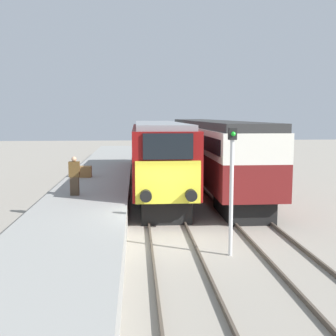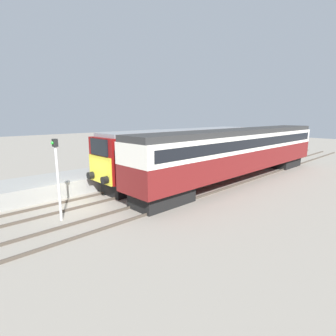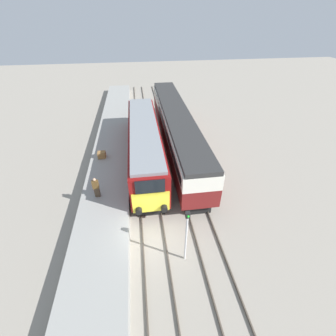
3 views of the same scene
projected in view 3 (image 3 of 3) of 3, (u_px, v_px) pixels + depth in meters
The scene contains 9 objects.
ground_plane at pixel (154, 239), 14.63m from camera, with size 120.00×120.00×0.00m, color gray.
platform_left at pixel (110, 167), 20.43m from camera, with size 3.50×50.00×0.98m.
rails_near_track at pixel (149, 189), 18.62m from camera, with size 1.51×60.00×0.14m.
rails_far_track at pixel (189, 185), 19.01m from camera, with size 1.50×60.00×0.14m.
locomotive at pixel (145, 143), 20.56m from camera, with size 2.70×15.20×3.96m.
passenger_carriage at pixel (176, 125), 23.13m from camera, with size 2.75×20.95×4.02m.
person_on_platform at pixel (96, 188), 16.11m from camera, with size 0.44×0.26×1.64m.
signal_post at pixel (186, 233), 12.16m from camera, with size 0.24×0.28×3.96m.
luggage_crate at pixel (102, 155), 20.67m from camera, with size 0.70×0.56×0.60m.
Camera 3 is at (-0.37, -9.25, 12.29)m, focal length 24.00 mm.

